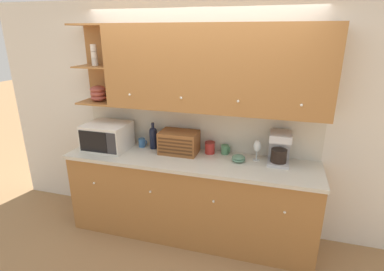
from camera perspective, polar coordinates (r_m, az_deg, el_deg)
ground_plane at (r=3.99m, az=0.90°, el=-15.36°), size 24.00×24.00×0.00m
wall_back at (r=3.45m, az=1.14°, el=3.01°), size 5.13×0.06×2.60m
counter_unit at (r=3.48m, az=-0.44°, el=-11.58°), size 2.75×0.64×0.96m
backsplash_panel at (r=3.45m, az=0.98°, el=1.49°), size 2.73×0.01×0.51m
upper_cabinets at (r=3.11m, az=3.26°, el=12.54°), size 2.73×0.35×0.87m
microwave at (r=3.62m, az=-15.83°, el=-0.14°), size 0.49×0.43×0.30m
mug_blue_second at (r=3.61m, az=-9.47°, el=-1.35°), size 0.09×0.08×0.10m
wine_bottle at (r=3.52m, az=-7.38°, el=-0.23°), size 0.09×0.09×0.31m
bread_box at (r=3.37m, az=-2.48°, el=-1.30°), size 0.42×0.29×0.25m
storage_canister at (r=3.37m, az=3.42°, el=-2.31°), size 0.11×0.11×0.13m
mug at (r=3.38m, az=6.34°, el=-2.66°), size 0.10×0.09×0.10m
bowl_stack_on_counter at (r=3.21m, az=8.84°, el=-4.34°), size 0.14×0.14×0.07m
wine_glass at (r=3.23m, az=12.31°, el=-2.10°), size 0.08×0.08×0.23m
coffee_maker at (r=3.22m, az=16.33°, el=-2.17°), size 0.22×0.26×0.34m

